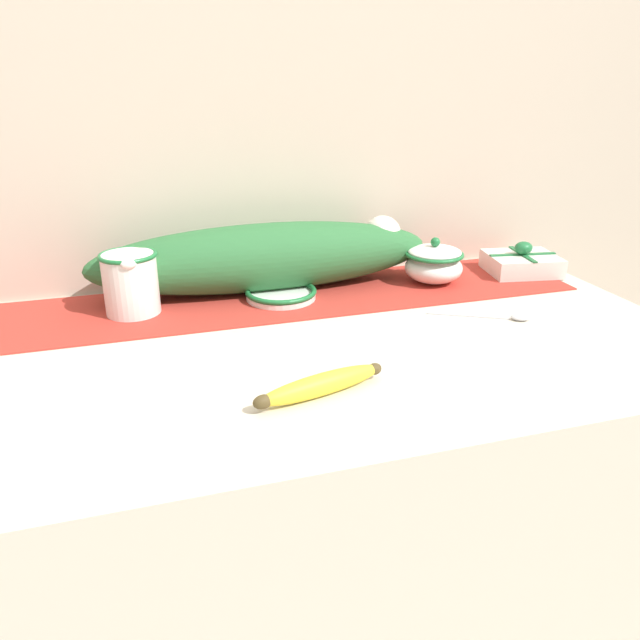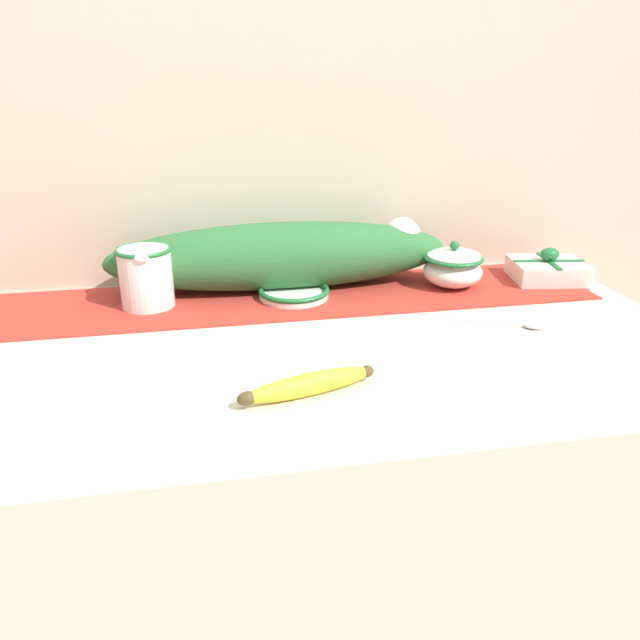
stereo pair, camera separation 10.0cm
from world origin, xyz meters
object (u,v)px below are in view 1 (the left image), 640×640
sugar_bowl (434,263)px  gift_box (522,263)px  cream_pitcher (131,281)px  spoon (510,317)px  small_dish (281,294)px  banana (321,385)px

sugar_bowl → gift_box: sugar_bowl is taller
cream_pitcher → gift_box: size_ratio=0.74×
cream_pitcher → spoon: (0.66, -0.23, -0.06)m
spoon → sugar_bowl: bearing=127.6°
cream_pitcher → sugar_bowl: cream_pitcher is taller
cream_pitcher → small_dish: (0.28, -0.01, -0.05)m
banana → small_dish: bearing=84.1°
banana → gift_box: size_ratio=1.23×
cream_pitcher → spoon: bearing=-19.5°
banana → spoon: size_ratio=1.21×
small_dish → gift_box: 0.55m
gift_box → spoon: bearing=-127.3°
sugar_bowl → small_dish: 0.34m
spoon → cream_pitcher: bearing=-171.8°
sugar_bowl → banana: sugar_bowl is taller
banana → cream_pitcher: bearing=120.8°
sugar_bowl → banana: (-0.38, -0.40, -0.03)m
sugar_bowl → banana: 0.55m
small_dish → gift_box: gift_box is taller
sugar_bowl → small_dish: size_ratio=0.87×
cream_pitcher → gift_box: bearing=0.1°
spoon → banana: bearing=-130.0°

